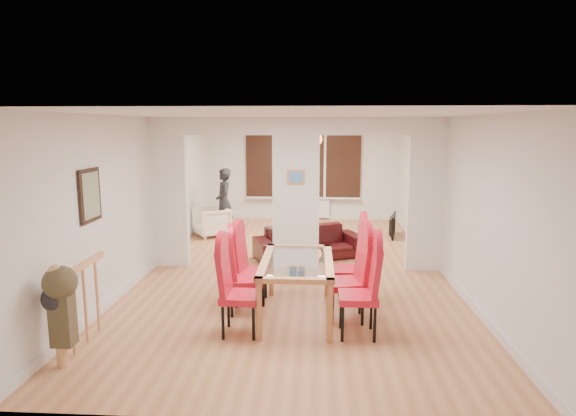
# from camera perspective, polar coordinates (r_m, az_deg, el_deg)

# --- Properties ---
(floor) EXTENTS (5.00, 9.00, 0.01)m
(floor) POSITION_cam_1_polar(r_m,az_deg,el_deg) (8.54, 0.92, -6.99)
(floor) COLOR #C17D4D
(floor) RESTS_ON ground
(room_walls) EXTENTS (5.00, 9.00, 2.60)m
(room_walls) POSITION_cam_1_polar(r_m,az_deg,el_deg) (8.26, 0.95, 1.68)
(room_walls) COLOR silver
(room_walls) RESTS_ON floor
(divider_wall) EXTENTS (5.00, 0.18, 2.60)m
(divider_wall) POSITION_cam_1_polar(r_m,az_deg,el_deg) (8.26, 0.95, 1.68)
(divider_wall) COLOR white
(divider_wall) RESTS_ON floor
(bay_window_blinds) EXTENTS (3.00, 0.08, 1.80)m
(bay_window_blinds) POSITION_cam_1_polar(r_m,az_deg,el_deg) (12.65, 1.80, 5.37)
(bay_window_blinds) COLOR black
(bay_window_blinds) RESTS_ON room_walls
(radiator) EXTENTS (1.40, 0.08, 0.50)m
(radiator) POSITION_cam_1_polar(r_m,az_deg,el_deg) (12.76, 1.77, -0.02)
(radiator) COLOR white
(radiator) RESTS_ON floor
(pendant_light) EXTENTS (0.36, 0.36, 0.36)m
(pendant_light) POSITION_cam_1_polar(r_m,az_deg,el_deg) (11.48, 3.17, 8.17)
(pendant_light) COLOR orange
(pendant_light) RESTS_ON room_walls
(stair_newel) EXTENTS (0.40, 1.20, 1.10)m
(stair_newel) POSITION_cam_1_polar(r_m,az_deg,el_deg) (5.92, -23.18, -9.85)
(stair_newel) COLOR tan
(stair_newel) RESTS_ON floor
(wall_poster) EXTENTS (0.04, 0.52, 0.67)m
(wall_poster) POSITION_cam_1_polar(r_m,az_deg,el_deg) (6.48, -22.42, 1.40)
(wall_poster) COLOR gray
(wall_poster) RESTS_ON room_walls
(pillar_photo) EXTENTS (0.30, 0.03, 0.25)m
(pillar_photo) POSITION_cam_1_polar(r_m,az_deg,el_deg) (8.13, 0.93, 3.68)
(pillar_photo) COLOR #4C8CD8
(pillar_photo) RESTS_ON divider_wall
(dining_table) EXTENTS (0.91, 1.62, 0.76)m
(dining_table) POSITION_cam_1_polar(r_m,az_deg,el_deg) (6.32, 1.08, -9.44)
(dining_table) COLOR #BB7545
(dining_table) RESTS_ON floor
(dining_chair_la) EXTENTS (0.45, 0.45, 1.09)m
(dining_chair_la) POSITION_cam_1_polar(r_m,az_deg,el_deg) (5.78, -5.70, -9.63)
(dining_chair_la) COLOR red
(dining_chair_la) RESTS_ON floor
(dining_chair_lb) EXTENTS (0.48, 0.48, 1.05)m
(dining_chair_lb) POSITION_cam_1_polar(r_m,az_deg,el_deg) (6.40, -4.97, -7.88)
(dining_chair_lb) COLOR red
(dining_chair_lb) RESTS_ON floor
(dining_chair_lc) EXTENTS (0.48, 0.48, 1.02)m
(dining_chair_lc) POSITION_cam_1_polar(r_m,az_deg,el_deg) (6.78, -4.21, -6.96)
(dining_chair_lc) COLOR red
(dining_chair_lc) RESTS_ON floor
(dining_chair_ra) EXTENTS (0.45, 0.45, 1.12)m
(dining_chair_ra) POSITION_cam_1_polar(r_m,az_deg,el_deg) (5.76, 8.29, -9.59)
(dining_chair_ra) COLOR red
(dining_chair_ra) RESTS_ON floor
(dining_chair_rb) EXTENTS (0.54, 0.54, 1.14)m
(dining_chair_rb) POSITION_cam_1_polar(r_m,az_deg,el_deg) (6.20, 7.00, -8.06)
(dining_chair_rb) COLOR red
(dining_chair_rb) RESTS_ON floor
(dining_chair_rc) EXTENTS (0.47, 0.47, 1.14)m
(dining_chair_rc) POSITION_cam_1_polar(r_m,az_deg,el_deg) (6.73, 6.96, -6.62)
(dining_chair_rc) COLOR red
(dining_chair_rc) RESTS_ON floor
(sofa) EXTENTS (2.15, 1.48, 0.58)m
(sofa) POSITION_cam_1_polar(r_m,az_deg,el_deg) (9.06, 2.48, -4.11)
(sofa) COLOR black
(sofa) RESTS_ON floor
(armchair) EXTENTS (0.97, 0.97, 0.65)m
(armchair) POSITION_cam_1_polar(r_m,az_deg,el_deg) (10.95, -9.06, -1.63)
(armchair) COLOR #F5E4CF
(armchair) RESTS_ON floor
(person) EXTENTS (0.64, 0.52, 1.52)m
(person) POSITION_cam_1_polar(r_m,az_deg,el_deg) (10.92, -7.60, 0.70)
(person) COLOR black
(person) RESTS_ON floor
(television) EXTENTS (0.89, 0.29, 0.51)m
(television) POSITION_cam_1_polar(r_m,az_deg,el_deg) (11.03, 11.94, -2.02)
(television) COLOR black
(television) RESTS_ON floor
(coffee_table) EXTENTS (1.12, 0.76, 0.23)m
(coffee_table) POSITION_cam_1_polar(r_m,az_deg,el_deg) (10.96, 1.58, -2.62)
(coffee_table) COLOR #361C12
(coffee_table) RESTS_ON floor
(bottle) EXTENTS (0.08, 0.08, 0.30)m
(bottle) POSITION_cam_1_polar(r_m,az_deg,el_deg) (10.79, 2.38, -1.36)
(bottle) COLOR #143F19
(bottle) RESTS_ON coffee_table
(bowl) EXTENTS (0.21, 0.21, 0.05)m
(bowl) POSITION_cam_1_polar(r_m,az_deg,el_deg) (10.91, 2.65, -1.91)
(bowl) COLOR #361C12
(bowl) RESTS_ON coffee_table
(shoes) EXTENTS (0.25, 0.27, 0.10)m
(shoes) POSITION_cam_1_polar(r_m,az_deg,el_deg) (8.07, 1.13, -7.61)
(shoes) COLOR black
(shoes) RESTS_ON floor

